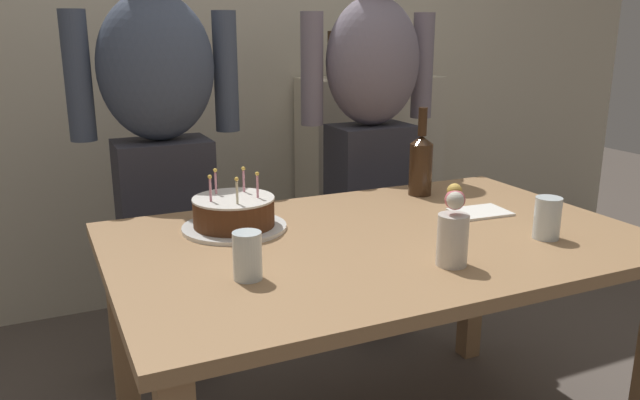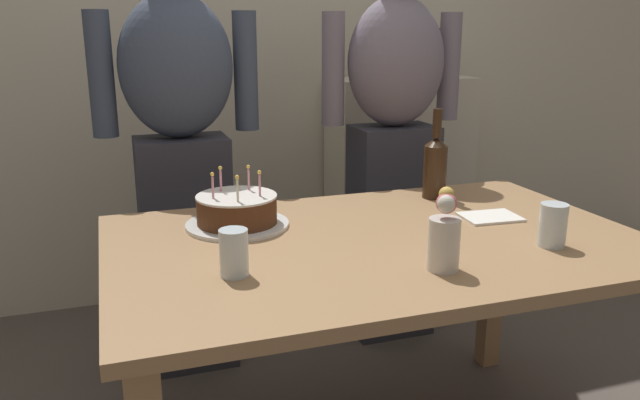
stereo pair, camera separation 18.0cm
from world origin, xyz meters
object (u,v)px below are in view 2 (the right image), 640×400
at_px(flower_vase, 444,233).
at_px(person_man_bearded, 181,150).
at_px(birthday_cake, 237,212).
at_px(wine_bottle, 435,165).
at_px(napkin_stack, 490,217).
at_px(person_woman_cardigan, 394,137).
at_px(water_glass_near, 553,225).
at_px(water_glass_far, 234,253).

xyz_separation_m(flower_vase, person_man_bearded, (-0.50, 1.08, 0.04)).
bearing_deg(birthday_cake, wine_bottle, 8.52).
height_order(napkin_stack, person_woman_cardigan, person_woman_cardigan).
bearing_deg(water_glass_near, napkin_stack, 92.18).
distance_m(birthday_cake, person_man_bearded, 0.59).
bearing_deg(wine_bottle, flower_vase, -116.85).
height_order(water_glass_far, flower_vase, flower_vase).
height_order(flower_vase, person_woman_cardigan, person_woman_cardigan).
xyz_separation_m(birthday_cake, water_glass_far, (-0.08, -0.38, 0.01)).
bearing_deg(water_glass_near, wine_bottle, 95.81).
distance_m(water_glass_far, person_man_bearded, 0.96).
xyz_separation_m(wine_bottle, flower_vase, (-0.31, -0.61, -0.02)).
height_order(wine_bottle, napkin_stack, wine_bottle).
bearing_deg(person_woman_cardigan, flower_vase, 70.93).
bearing_deg(water_glass_far, water_glass_near, -4.52).
xyz_separation_m(water_glass_near, napkin_stack, (-0.01, 0.28, -0.06)).
xyz_separation_m(water_glass_near, flower_vase, (-0.37, -0.06, 0.03)).
bearing_deg(flower_vase, birthday_cake, 128.94).
relative_size(water_glass_near, flower_vase, 0.57).
bearing_deg(wine_bottle, birthday_cake, -171.48).
distance_m(water_glass_far, person_woman_cardigan, 1.29).
bearing_deg(flower_vase, napkin_stack, 43.15).
relative_size(person_man_bearded, person_woman_cardigan, 1.00).
height_order(water_glass_near, person_woman_cardigan, person_woman_cardigan).
xyz_separation_m(water_glass_far, person_man_bearded, (-0.01, 0.96, 0.08)).
xyz_separation_m(water_glass_far, wine_bottle, (0.80, 0.49, 0.06)).
height_order(water_glass_far, wine_bottle, wine_bottle).
distance_m(wine_bottle, flower_vase, 0.69).
bearing_deg(person_woman_cardigan, person_man_bearded, 0.00).
bearing_deg(napkin_stack, flower_vase, -136.85).
xyz_separation_m(flower_vase, person_woman_cardigan, (0.37, 1.08, 0.04)).
height_order(water_glass_far, person_woman_cardigan, person_woman_cardigan).
distance_m(wine_bottle, person_woman_cardigan, 0.48).
height_order(water_glass_far, napkin_stack, water_glass_far).
bearing_deg(napkin_stack, person_woman_cardigan, 88.59).
bearing_deg(water_glass_far, wine_bottle, 31.21).
bearing_deg(person_man_bearded, water_glass_near, 130.14).
relative_size(napkin_stack, flower_vase, 0.85).
height_order(birthday_cake, napkin_stack, birthday_cake).
bearing_deg(birthday_cake, person_man_bearded, 98.80).
xyz_separation_m(water_glass_near, water_glass_far, (-0.86, 0.07, -0.00)).
distance_m(water_glass_near, wine_bottle, 0.56).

